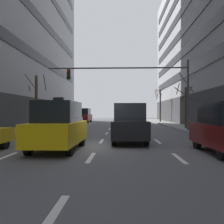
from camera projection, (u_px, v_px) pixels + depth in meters
ground_plane at (98, 146)px, 11.75m from camera, size 120.00×120.00×0.00m
lane_stripe_l1_s3 at (5, 157)px, 8.87m from camera, size 0.16×2.00×0.01m
lane_stripe_l1_s4 at (47, 141)px, 13.86m from camera, size 0.16×2.00×0.01m
lane_stripe_l1_s5 at (66, 133)px, 18.86m from camera, size 0.16×2.00×0.01m
lane_stripe_l1_s6 at (78, 129)px, 23.86m from camera, size 0.16×2.00×0.01m
lane_stripe_l1_s7 at (85, 126)px, 28.85m from camera, size 0.16×2.00×0.01m
lane_stripe_l1_s8 at (90, 124)px, 33.85m from camera, size 0.16×2.00×0.01m
lane_stripe_l1_s9 at (94, 122)px, 38.85m from camera, size 0.16×2.00×0.01m
lane_stripe_l1_s10 at (97, 121)px, 43.84m from camera, size 0.16×2.00×0.01m
lane_stripe_l2_s2 at (51, 218)px, 3.76m from camera, size 0.16×2.00×0.01m
lane_stripe_l2_s3 at (91, 157)px, 8.75m from camera, size 0.16×2.00×0.01m
lane_stripe_l2_s4 at (102, 141)px, 13.75m from camera, size 0.16×2.00×0.01m
lane_stripe_l2_s5 at (107, 133)px, 18.75m from camera, size 0.16×2.00×0.01m
lane_stripe_l2_s6 at (110, 129)px, 23.75m from camera, size 0.16×2.00×0.01m
lane_stripe_l2_s7 at (111, 126)px, 28.74m from camera, size 0.16×2.00×0.01m
lane_stripe_l2_s8 at (113, 124)px, 33.74m from camera, size 0.16×2.00×0.01m
lane_stripe_l2_s9 at (114, 122)px, 38.74m from camera, size 0.16×2.00×0.01m
lane_stripe_l2_s10 at (115, 121)px, 43.73m from camera, size 0.16×2.00×0.01m
lane_stripe_l3_s3 at (179, 158)px, 8.64m from camera, size 0.16×2.00×0.01m
lane_stripe_l3_s4 at (158, 141)px, 13.64m from camera, size 0.16×2.00×0.01m
lane_stripe_l3_s5 at (148, 133)px, 18.64m from camera, size 0.16×2.00×0.01m
lane_stripe_l3_s6 at (142, 129)px, 23.63m from camera, size 0.16×2.00×0.01m
lane_stripe_l3_s7 at (138, 126)px, 28.63m from camera, size 0.16×2.00×0.01m
lane_stripe_l3_s8 at (136, 124)px, 33.63m from camera, size 0.16×2.00×0.01m
lane_stripe_l3_s9 at (134, 122)px, 38.63m from camera, size 0.16×2.00×0.01m
lane_stripe_l3_s10 at (132, 121)px, 43.62m from camera, size 0.16×2.00×0.01m
car_driving_0 at (129, 123)px, 13.07m from camera, size 1.83×4.32×2.08m
taxi_driving_1 at (61, 118)px, 23.31m from camera, size 1.88×4.38×2.29m
car_driving_2 at (72, 119)px, 28.63m from camera, size 2.06×4.67×1.73m
car_driving_3 at (84, 116)px, 38.33m from camera, size 2.06×4.68×2.24m
taxi_driving_4 at (59, 126)px, 10.48m from camera, size 1.87×4.35×2.27m
traffic_signal_0 at (140, 81)px, 20.43m from camera, size 11.89×0.35×5.87m
street_tree_0 at (186, 106)px, 23.19m from camera, size 1.99×2.29×5.16m
street_tree_1 at (36, 100)px, 24.21m from camera, size 2.06×2.05×5.27m
street_tree_2 at (160, 104)px, 38.37m from camera, size 1.68×1.68×5.62m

